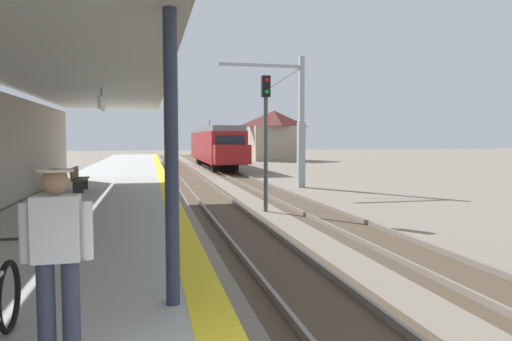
# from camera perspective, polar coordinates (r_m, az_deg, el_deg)

# --- Properties ---
(station_platform) EXTENTS (5.00, 80.00, 0.91)m
(station_platform) POSITION_cam_1_polar(r_m,az_deg,el_deg) (18.44, -17.86, -3.63)
(station_platform) COLOR #A8A8A3
(station_platform) RESTS_ON ground
(station_building_with_canopy) EXTENTS (4.85, 24.00, 4.43)m
(station_building_with_canopy) POSITION_cam_1_polar(r_m,az_deg,el_deg) (12.43, -28.87, 2.70)
(station_building_with_canopy) COLOR #4C4C4C
(station_building_with_canopy) RESTS_ON ground
(track_pair_nearest_platform) EXTENTS (2.34, 120.00, 0.16)m
(track_pair_nearest_platform) POSITION_cam_1_polar(r_m,az_deg,el_deg) (22.56, -5.74, -3.13)
(track_pair_nearest_platform) COLOR #4C3D2D
(track_pair_nearest_platform) RESTS_ON ground
(track_pair_middle) EXTENTS (2.34, 120.00, 0.16)m
(track_pair_middle) POSITION_cam_1_polar(r_m,az_deg,el_deg) (23.23, 2.62, -2.91)
(track_pair_middle) COLOR #4C3D2D
(track_pair_middle) RESTS_ON ground
(approaching_train) EXTENTS (2.93, 19.60, 4.76)m
(approaching_train) POSITION_cam_1_polar(r_m,az_deg,el_deg) (45.11, -5.05, 3.10)
(approaching_train) COLOR maroon
(approaching_train) RESTS_ON ground
(commuter_person) EXTENTS (0.59, 0.30, 1.67)m
(commuter_person) POSITION_cam_1_polar(r_m,az_deg,el_deg) (4.35, -23.19, -9.39)
(commuter_person) COLOR #33384C
(commuter_person) RESTS_ON station_platform
(rail_signal_post) EXTENTS (0.32, 0.34, 5.20)m
(rail_signal_post) POSITION_cam_1_polar(r_m,az_deg,el_deg) (17.85, 1.21, 5.14)
(rail_signal_post) COLOR #4C4C4C
(rail_signal_post) RESTS_ON ground
(catenary_pylon_far_side) EXTENTS (5.00, 0.40, 7.50)m
(catenary_pylon_far_side) POSITION_cam_1_polar(r_m,az_deg,el_deg) (26.85, 4.95, 5.59)
(catenary_pylon_far_side) COLOR #9EA3A8
(catenary_pylon_far_side) RESTS_ON ground
(platform_bench) EXTENTS (0.45, 1.60, 0.88)m
(platform_bench) POSITION_cam_1_polar(r_m,az_deg,el_deg) (18.15, -20.94, -0.89)
(platform_bench) COLOR brown
(platform_bench) RESTS_ON station_platform
(distant_trackside_house) EXTENTS (6.60, 5.28, 6.40)m
(distant_trackside_house) POSITION_cam_1_polar(r_m,az_deg,el_deg) (60.20, 2.25, 4.43)
(distant_trackside_house) COLOR tan
(distant_trackside_house) RESTS_ON ground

